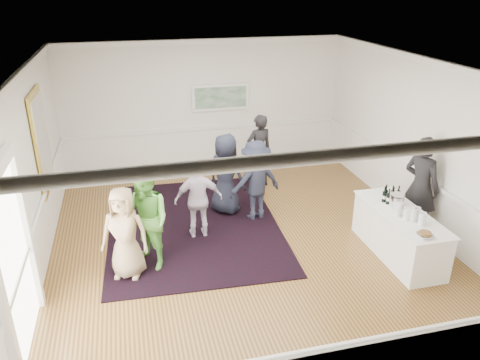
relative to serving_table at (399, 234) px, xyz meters
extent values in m
plane|color=olive|center=(-2.49, 1.13, -0.42)|extent=(8.00, 8.00, 0.00)
cube|color=white|center=(-2.49, 1.13, 2.78)|extent=(7.00, 8.00, 0.02)
cube|color=white|center=(-5.99, 1.13, 1.18)|extent=(0.02, 8.00, 3.20)
cube|color=white|center=(1.01, 1.13, 1.18)|extent=(0.02, 8.00, 3.20)
cube|color=white|center=(-2.49, 5.13, 1.18)|extent=(7.00, 0.02, 3.20)
cube|color=white|center=(-2.49, -2.87, 1.18)|extent=(7.00, 0.02, 3.20)
cube|color=gold|center=(-5.94, 2.43, 1.38)|extent=(0.04, 1.25, 1.85)
cube|color=white|center=(-5.92, 2.43, 1.38)|extent=(0.01, 1.05, 1.65)
cube|color=white|center=(-5.92, -1.59, 0.78)|extent=(0.10, 0.14, 2.40)
cube|color=white|center=(-5.92, 0.05, 0.78)|extent=(0.10, 0.14, 2.40)
cube|color=white|center=(-5.95, -0.77, 0.78)|extent=(0.02, 1.50, 2.40)
cube|color=white|center=(-2.09, 5.08, 1.36)|extent=(1.44, 0.05, 0.66)
cube|color=#246233|center=(-2.09, 5.04, 1.36)|extent=(1.30, 0.01, 0.52)
cube|color=black|center=(-3.32, 1.90, -0.41)|extent=(3.47, 4.44, 0.02)
cube|color=white|center=(0.00, 0.00, -0.01)|extent=(0.72, 1.98, 0.81)
cube|color=white|center=(0.00, 0.00, 0.40)|extent=(0.78, 2.04, 0.02)
imported|color=black|center=(0.71, 0.57, 0.56)|extent=(0.71, 0.84, 1.95)
imported|color=tan|center=(-4.62, 0.51, 0.36)|extent=(0.88, 0.70, 1.56)
imported|color=#6DC950|center=(-4.25, 0.69, 0.45)|extent=(1.04, 1.07, 1.74)
imported|color=silver|center=(-3.27, 1.49, 0.34)|extent=(0.90, 0.40, 1.52)
imported|color=#1C1F2E|center=(-2.05, 1.95, 0.40)|extent=(1.15, 0.79, 1.64)
imported|color=black|center=(-1.54, 3.48, 0.44)|extent=(0.71, 0.54, 1.72)
imported|color=#1C1F2E|center=(-2.56, 2.36, 0.43)|extent=(0.96, 0.96, 1.69)
cylinder|color=#80B741|center=(-0.08, -0.25, 0.53)|extent=(0.12, 0.12, 0.24)
cylinder|color=#E14265|center=(0.08, -0.28, 0.53)|extent=(0.12, 0.12, 0.24)
cylinder|color=#84AE3E|center=(-0.13, -0.07, 0.53)|extent=(0.12, 0.12, 0.24)
cylinder|color=silver|center=(0.06, -0.47, 0.53)|extent=(0.12, 0.12, 0.24)
cylinder|color=#78B340|center=(0.00, -0.31, 0.53)|extent=(0.12, 0.12, 0.24)
cylinder|color=silver|center=(0.01, 0.22, 0.52)|extent=(0.26, 0.26, 0.25)
imported|color=white|center=(-0.10, -0.81, 0.44)|extent=(0.26, 0.26, 0.06)
cylinder|color=brown|center=(-0.10, -0.81, 0.46)|extent=(0.19, 0.19, 0.04)
camera|label=1|loc=(-4.41, -6.22, 4.08)|focal=35.00mm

